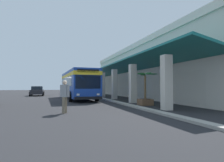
% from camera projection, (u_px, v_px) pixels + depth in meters
% --- Properties ---
extents(ground, '(120.00, 120.00, 0.00)m').
position_uv_depth(ground, '(131.00, 98.00, 24.35)').
color(ground, '#262628').
extents(curb_strip, '(38.25, 0.50, 0.12)m').
position_uv_depth(curb_strip, '(98.00, 97.00, 24.20)').
color(curb_strip, '#9E998E').
rests_on(curb_strip, ground).
extents(plaza_building, '(32.18, 14.34, 6.81)m').
position_uv_depth(plaza_building, '(165.00, 73.00, 27.12)').
color(plaza_building, beige).
rests_on(plaza_building, ground).
extents(transit_bus, '(11.31, 3.14, 3.34)m').
position_uv_depth(transit_bus, '(78.00, 83.00, 21.98)').
color(transit_bus, '#193D9E').
rests_on(transit_bus, ground).
extents(parked_sedan_charcoal, '(4.42, 2.06, 1.47)m').
position_uv_depth(parked_sedan_charcoal, '(37.00, 91.00, 29.95)').
color(parked_sedan_charcoal, '#232328').
rests_on(parked_sedan_charcoal, ground).
extents(pedestrian, '(0.64, 0.49, 1.79)m').
position_uv_depth(pedestrian, '(65.00, 95.00, 10.40)').
color(pedestrian, '#726651').
rests_on(pedestrian, ground).
extents(potted_palm, '(1.68, 1.65, 2.56)m').
position_uv_depth(potted_palm, '(145.00, 97.00, 14.91)').
color(potted_palm, brown).
rests_on(potted_palm, ground).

